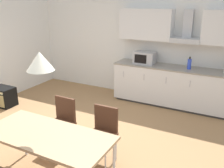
{
  "coord_description": "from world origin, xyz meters",
  "views": [
    {
      "loc": [
        2.27,
        -2.97,
        2.36
      ],
      "look_at": [
        0.44,
        0.56,
        1.0
      ],
      "focal_mm": 40.0,
      "sensor_mm": 36.0,
      "label": 1
    }
  ],
  "objects_px": {
    "chair_far_left": "(62,119)",
    "pendant_lamp": "(40,61)",
    "bottle_blue": "(189,64)",
    "microwave": "(145,58)",
    "dining_table": "(47,137)",
    "guitar_amp": "(3,96)",
    "chair_far_right": "(103,130)"
  },
  "relations": [
    {
      "from": "dining_table",
      "to": "chair_far_left",
      "type": "relative_size",
      "value": 1.95
    },
    {
      "from": "dining_table",
      "to": "chair_far_right",
      "type": "height_order",
      "value": "chair_far_right"
    },
    {
      "from": "chair_far_left",
      "to": "chair_far_right",
      "type": "height_order",
      "value": "same"
    },
    {
      "from": "chair_far_left",
      "to": "pendant_lamp",
      "type": "relative_size",
      "value": 2.72
    },
    {
      "from": "microwave",
      "to": "guitar_amp",
      "type": "xyz_separation_m",
      "value": [
        -2.75,
        -1.83,
        -0.84
      ]
    },
    {
      "from": "dining_table",
      "to": "guitar_amp",
      "type": "bearing_deg",
      "value": 150.55
    },
    {
      "from": "dining_table",
      "to": "pendant_lamp",
      "type": "xyz_separation_m",
      "value": [
        0.0,
        -0.0,
        0.99
      ]
    },
    {
      "from": "microwave",
      "to": "chair_far_right",
      "type": "relative_size",
      "value": 0.55
    },
    {
      "from": "microwave",
      "to": "guitar_amp",
      "type": "relative_size",
      "value": 0.92
    },
    {
      "from": "pendant_lamp",
      "to": "dining_table",
      "type": "bearing_deg",
      "value": 90.0
    },
    {
      "from": "chair_far_left",
      "to": "guitar_amp",
      "type": "relative_size",
      "value": 1.67
    },
    {
      "from": "microwave",
      "to": "pendant_lamp",
      "type": "height_order",
      "value": "pendant_lamp"
    },
    {
      "from": "chair_far_right",
      "to": "dining_table",
      "type": "bearing_deg",
      "value": -116.54
    },
    {
      "from": "microwave",
      "to": "dining_table",
      "type": "relative_size",
      "value": 0.28
    },
    {
      "from": "bottle_blue",
      "to": "chair_far_left",
      "type": "xyz_separation_m",
      "value": [
        -1.46,
        -2.57,
        -0.5
      ]
    },
    {
      "from": "guitar_amp",
      "to": "pendant_lamp",
      "type": "relative_size",
      "value": 1.63
    },
    {
      "from": "bottle_blue",
      "to": "pendant_lamp",
      "type": "relative_size",
      "value": 0.84
    },
    {
      "from": "bottle_blue",
      "to": "chair_far_right",
      "type": "distance_m",
      "value": 2.71
    },
    {
      "from": "dining_table",
      "to": "pendant_lamp",
      "type": "distance_m",
      "value": 0.99
    },
    {
      "from": "pendant_lamp",
      "to": "chair_far_right",
      "type": "bearing_deg",
      "value": 63.46
    },
    {
      "from": "bottle_blue",
      "to": "guitar_amp",
      "type": "distance_m",
      "value": 4.27
    },
    {
      "from": "microwave",
      "to": "chair_far_right",
      "type": "distance_m",
      "value": 2.67
    },
    {
      "from": "chair_far_right",
      "to": "chair_far_left",
      "type": "bearing_deg",
      "value": -180.0
    },
    {
      "from": "dining_table",
      "to": "chair_far_right",
      "type": "bearing_deg",
      "value": 63.46
    },
    {
      "from": "guitar_amp",
      "to": "pendant_lamp",
      "type": "height_order",
      "value": "pendant_lamp"
    },
    {
      "from": "chair_far_left",
      "to": "pendant_lamp",
      "type": "height_order",
      "value": "pendant_lamp"
    },
    {
      "from": "microwave",
      "to": "chair_far_left",
      "type": "distance_m",
      "value": 2.68
    },
    {
      "from": "chair_far_right",
      "to": "guitar_amp",
      "type": "xyz_separation_m",
      "value": [
        -3.08,
        0.76,
        -0.31
      ]
    },
    {
      "from": "dining_table",
      "to": "chair_far_left",
      "type": "height_order",
      "value": "chair_far_left"
    },
    {
      "from": "bottle_blue",
      "to": "pendant_lamp",
      "type": "distance_m",
      "value": 3.56
    },
    {
      "from": "bottle_blue",
      "to": "pendant_lamp",
      "type": "xyz_separation_m",
      "value": [
        -1.08,
        -3.33,
        0.66
      ]
    },
    {
      "from": "guitar_amp",
      "to": "chair_far_right",
      "type": "bearing_deg",
      "value": -13.93
    }
  ]
}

